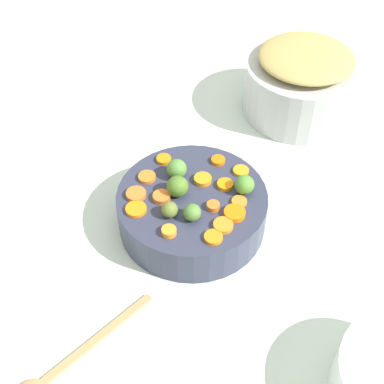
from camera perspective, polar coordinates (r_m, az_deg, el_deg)
The scene contains 25 objects.
tabletop at distance 1.10m, azimuth -2.81°, elevation -3.22°, with size 2.40×2.40×0.02m, color silver.
serving_bowl_carrots at distance 1.05m, azimuth 0.00°, elevation -1.90°, with size 0.29×0.29×0.08m, color #303449.
metal_pot at distance 1.34m, azimuth 11.46°, elevation 10.69°, with size 0.27×0.27×0.13m, color #BAB8BA.
stuffing_mound at distance 1.29m, azimuth 12.02°, elevation 13.72°, with size 0.22×0.22×0.04m, color tan.
carrot_slice_0 at distance 1.01m, azimuth 5.01°, elevation -1.03°, with size 0.03×0.03×0.01m, color orange.
carrot_slice_1 at distance 1.00m, azimuth 2.26°, elevation -1.50°, with size 0.02×0.02×0.01m, color orange.
carrot_slice_2 at distance 0.97m, azimuth 3.32°, elevation -3.54°, with size 0.04×0.04×0.01m, color orange.
carrot_slice_3 at distance 1.02m, azimuth -5.90°, elevation -0.36°, with size 0.04×0.04×0.01m, color orange.
carrot_slice_4 at distance 0.95m, azimuth 2.27°, elevation -4.80°, with size 0.03×0.03×0.01m, color orange.
carrot_slice_5 at distance 0.96m, azimuth -2.45°, elevation -4.17°, with size 0.03×0.03×0.01m, color orange.
carrot_slice_6 at distance 1.06m, azimuth -4.78°, elevation 1.58°, with size 0.03×0.03×0.01m, color orange.
carrot_slice_7 at distance 1.09m, azimuth 2.78°, elevation 3.36°, with size 0.03×0.03×0.01m, color orange.
carrot_slice_8 at distance 1.04m, azimuth 3.52°, elevation 0.79°, with size 0.03×0.03×0.01m, color orange.
carrot_slice_9 at distance 1.02m, azimuth -3.23°, elevation -0.52°, with size 0.03×0.03×0.01m, color orange.
carrot_slice_10 at distance 1.09m, azimuth -2.99°, elevation 3.48°, with size 0.03×0.03×0.01m, color orange.
carrot_slice_11 at distance 1.05m, azimuth 1.14°, elevation 1.34°, with size 0.03×0.03×0.01m, color orange.
carrot_slice_12 at distance 1.07m, azimuth 5.19°, elevation 2.24°, with size 0.03×0.03×0.01m, color orange.
carrot_slice_13 at distance 1.00m, azimuth -5.94°, elevation -1.81°, with size 0.04×0.04×0.01m, color orange.
carrot_slice_14 at distance 0.99m, azimuth 4.52°, elevation -2.25°, with size 0.04×0.04×0.01m, color orange.
brussels_sprout_0 at distance 1.01m, azimuth -1.54°, elevation 0.59°, with size 0.04×0.04×0.04m, color #4A7126.
brussels_sprout_1 at distance 0.97m, azimuth 0.02°, elevation -2.18°, with size 0.03×0.03×0.03m, color #4F7A34.
brussels_sprout_2 at distance 1.05m, azimuth -1.63°, elevation 2.45°, with size 0.04×0.04×0.04m, color #518037.
brussels_sprout_3 at distance 0.98m, azimuth -2.13°, elevation -1.83°, with size 0.03×0.03×0.03m, color #606B2D.
brussels_sprout_4 at distance 1.02m, azimuth 5.56°, elevation 0.77°, with size 0.04×0.04×0.04m, color #4E8632.
wooden_spoon at distance 0.93m, azimuth -14.45°, elevation -18.14°, with size 0.18×0.26×0.01m.
Camera 1 is at (-0.71, 0.10, 0.85)m, focal length 50.50 mm.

